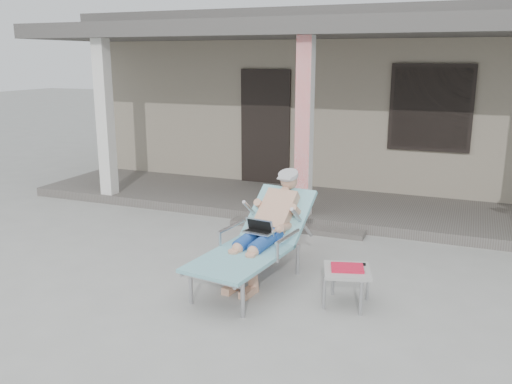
% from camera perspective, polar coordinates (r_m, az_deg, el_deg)
% --- Properties ---
extents(ground, '(60.00, 60.00, 0.00)m').
position_cam_1_polar(ground, '(6.34, -0.90, -8.82)').
color(ground, '#9E9E99').
rests_on(ground, ground).
extents(house, '(10.40, 5.40, 3.30)m').
position_cam_1_polar(house, '(12.12, 11.22, 10.01)').
color(house, gray).
rests_on(house, ground).
extents(porch_deck, '(10.00, 2.00, 0.15)m').
position_cam_1_polar(porch_deck, '(9.01, 6.50, -1.42)').
color(porch_deck, '#605B56').
rests_on(porch_deck, ground).
extents(porch_overhang, '(10.00, 2.30, 2.85)m').
position_cam_1_polar(porch_overhang, '(8.64, 6.91, 16.10)').
color(porch_overhang, silver).
rests_on(porch_overhang, porch_deck).
extents(porch_step, '(2.00, 0.30, 0.07)m').
position_cam_1_polar(porch_step, '(7.96, 4.27, -3.74)').
color(porch_step, '#605B56').
rests_on(porch_step, ground).
extents(lounger, '(0.96, 1.96, 1.24)m').
position_cam_1_polar(lounger, '(6.02, 0.57, -2.37)').
color(lounger, '#B7B7BC').
rests_on(lounger, ground).
extents(side_table, '(0.57, 0.57, 0.41)m').
position_cam_1_polar(side_table, '(5.60, 9.57, -8.35)').
color(side_table, '#A3A39F').
rests_on(side_table, ground).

